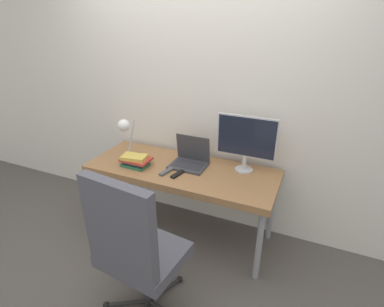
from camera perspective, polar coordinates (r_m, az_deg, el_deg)
name	(u,v)px	position (r m, az deg, el deg)	size (l,w,h in m)	color
ground_plane	(167,254)	(2.87, -4.75, -18.53)	(12.00, 12.00, 0.00)	#514C47
wall_back	(199,94)	(2.81, 1.33, 11.20)	(8.00, 0.05, 2.60)	silver
desk	(182,174)	(2.71, -1.98, -3.96)	(1.70, 0.66, 0.72)	#996B42
laptop	(190,160)	(2.71, -0.41, -1.16)	(0.32, 0.25, 0.26)	#38383D
monitor	(246,139)	(2.57, 10.31, 2.67)	(0.51, 0.15, 0.50)	#B7B7BC
desk_lamp	(126,130)	(2.74, -12.47, 4.38)	(0.11, 0.27, 0.42)	#4C4C51
office_chair	(134,246)	(2.03, -11.07, -16.88)	(0.62, 0.63, 1.15)	black
book_stack	(136,160)	(2.75, -10.70, -1.29)	(0.26, 0.19, 0.10)	#286B47
tv_remote	(166,172)	(2.61, -4.90, -3.45)	(0.08, 0.16, 0.02)	#4C4C51
media_remote	(178,174)	(2.56, -2.77, -3.95)	(0.07, 0.15, 0.02)	black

